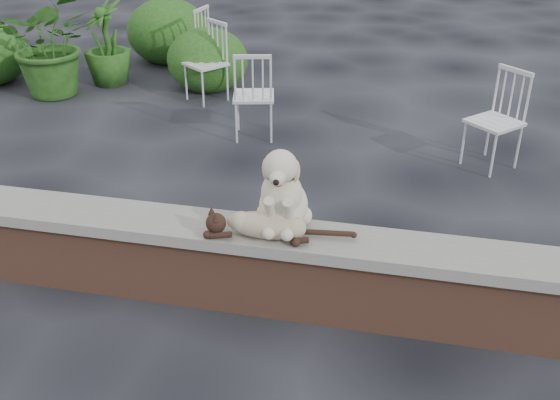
% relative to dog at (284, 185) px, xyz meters
% --- Properties ---
extents(ground, '(60.00, 60.00, 0.00)m').
position_rel_dog_xyz_m(ground, '(-1.22, -0.08, -0.88)').
color(ground, black).
rests_on(ground, ground).
extents(brick_wall, '(6.00, 0.30, 0.50)m').
position_rel_dog_xyz_m(brick_wall, '(-1.22, -0.08, -0.63)').
color(brick_wall, brown).
rests_on(brick_wall, ground).
extents(capstone, '(6.20, 0.40, 0.08)m').
position_rel_dog_xyz_m(capstone, '(-1.22, -0.08, -0.34)').
color(capstone, slate).
rests_on(capstone, brick_wall).
extents(dog, '(0.42, 0.53, 0.59)m').
position_rel_dog_xyz_m(dog, '(0.00, 0.00, 0.00)').
color(dog, beige).
rests_on(dog, capstone).
extents(cat, '(1.12, 0.33, 0.19)m').
position_rel_dog_xyz_m(cat, '(-0.08, -0.15, -0.20)').
color(cat, tan).
rests_on(cat, capstone).
extents(chair_d, '(0.79, 0.79, 0.94)m').
position_rel_dog_xyz_m(chair_d, '(1.49, 2.51, -0.41)').
color(chair_d, white).
rests_on(chair_d, ground).
extents(chair_e, '(0.64, 0.64, 0.94)m').
position_rel_dog_xyz_m(chair_e, '(-1.87, 4.50, -0.41)').
color(chair_e, white).
rests_on(chair_e, ground).
extents(chair_c, '(0.67, 0.67, 0.94)m').
position_rel_dog_xyz_m(chair_c, '(-0.91, 2.75, -0.41)').
color(chair_c, white).
rests_on(chair_c, ground).
extents(chair_b, '(0.78, 0.78, 0.94)m').
position_rel_dog_xyz_m(chair_b, '(-1.76, 3.74, -0.41)').
color(chair_b, white).
rests_on(chair_b, ground).
extents(potted_plant_a, '(1.48, 1.39, 1.32)m').
position_rel_dog_xyz_m(potted_plant_a, '(-3.65, 3.53, -0.22)').
color(potted_plant_a, '#204413').
rests_on(potted_plant_a, ground).
extents(potted_plant_b, '(0.85, 0.85, 1.08)m').
position_rel_dog_xyz_m(potted_plant_b, '(-3.20, 4.07, -0.34)').
color(potted_plant_b, '#204413').
rests_on(potted_plant_b, ground).
extents(shrubbery, '(3.97, 2.47, 0.94)m').
position_rel_dog_xyz_m(shrubbery, '(-3.18, 4.49, -0.48)').
color(shrubbery, '#204413').
rests_on(shrubbery, ground).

